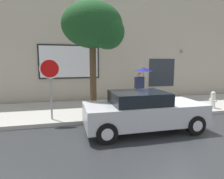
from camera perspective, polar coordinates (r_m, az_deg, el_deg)
ground_plane at (r=7.39m, az=17.44°, el=-10.69°), size 60.00×60.00×0.00m
sidewalk at (r=9.95m, az=8.44°, el=-5.14°), size 20.00×4.00×0.15m
building_facade at (r=12.08m, az=4.03°, el=13.51°), size 20.00×0.67×7.00m
parked_car at (r=6.60m, az=9.32°, el=-6.49°), size 4.07×1.81×1.37m
fire_hydrant at (r=10.37m, az=28.26°, el=-2.79°), size 0.30×0.44×0.82m
pedestrian_with_umbrella at (r=10.19m, az=9.10°, el=4.33°), size 0.95×0.95×1.96m
street_tree at (r=8.09m, az=-5.04°, el=18.27°), size 2.51×2.13×4.66m
stop_sign at (r=7.48m, az=-18.24°, el=3.64°), size 0.76×0.10×2.35m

